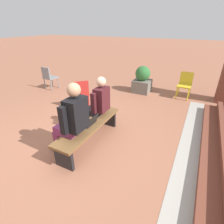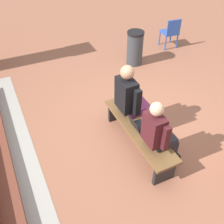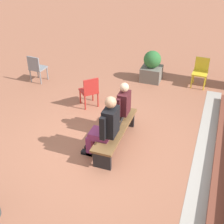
{
  "view_description": "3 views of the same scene",
  "coord_description": "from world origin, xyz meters",
  "views": [
    {
      "loc": [
        2.21,
        2.03,
        2.24
      ],
      "look_at": [
        -0.68,
        0.55,
        0.6
      ],
      "focal_mm": 28.0,
      "sensor_mm": 36.0,
      "label": 1
    },
    {
      "loc": [
        -2.89,
        2.03,
        3.51
      ],
      "look_at": [
        0.03,
        0.62,
        0.71
      ],
      "focal_mm": 42.0,
      "sensor_mm": 36.0,
      "label": 2
    },
    {
      "loc": [
        4.91,
        2.03,
        4.23
      ],
      "look_at": [
        -0.02,
        0.26,
        0.98
      ],
      "focal_mm": 50.0,
      "sensor_mm": 36.0,
      "label": 3
    }
  ],
  "objects": [
    {
      "name": "laptop",
      "position": [
        -0.25,
        0.27,
        0.5
      ],
      "size": [
        0.32,
        0.29,
        0.21
      ],
      "color": "black",
      "rests_on": "bench"
    },
    {
      "name": "person_adult",
      "position": [
        0.16,
        0.18,
        0.75
      ],
      "size": [
        0.59,
        0.75,
        1.42
      ],
      "color": "#7F2D5B",
      "rests_on": "ground"
    },
    {
      "name": "bench",
      "position": [
        -0.25,
        0.25,
        0.35
      ],
      "size": [
        1.8,
        0.44,
        0.45
      ],
      "color": "brown",
      "rests_on": "ground"
    },
    {
      "name": "plastic_chair_near_bench_left",
      "position": [
        -1.6,
        -0.92,
        0.48
      ],
      "size": [
        0.59,
        0.59,
        0.84
      ],
      "color": "red",
      "rests_on": "ground"
    },
    {
      "name": "concrete_strip",
      "position": [
        -0.25,
        2.13,
        0.0
      ],
      "size": [
        6.58,
        0.4,
        0.01
      ],
      "primitive_type": "cube",
      "color": "#A8A399",
      "rests_on": "ground"
    },
    {
      "name": "person_student",
      "position": [
        -0.7,
        0.19,
        0.7
      ],
      "size": [
        0.52,
        0.66,
        1.31
      ],
      "color": "#232328",
      "rests_on": "ground"
    },
    {
      "name": "plastic_chair_far_left",
      "position": [
        -2.41,
        -2.99,
        0.48
      ],
      "size": [
        0.45,
        0.45,
        0.84
      ],
      "color": "gray",
      "rests_on": "ground"
    },
    {
      "name": "planter",
      "position": [
        -3.68,
        0.22,
        0.44
      ],
      "size": [
        0.6,
        0.6,
        0.94
      ],
      "color": "#6B665B",
      "rests_on": "ground"
    },
    {
      "name": "plastic_chair_by_pillar",
      "position": [
        -3.82,
        1.64,
        0.48
      ],
      "size": [
        0.44,
        0.44,
        0.84
      ],
      "color": "gold",
      "rests_on": "ground"
    },
    {
      "name": "ground_plane",
      "position": [
        0.0,
        0.0,
        0.0
      ],
      "size": [
        60.0,
        60.0,
        0.0
      ],
      "primitive_type": "plane",
      "color": "#9E6047"
    }
  ]
}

